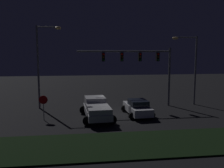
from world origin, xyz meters
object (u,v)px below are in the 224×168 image
at_px(traffic_signal_gantry, 140,61).
at_px(street_lamp_left, 43,57).
at_px(car_sedan, 137,107).
at_px(street_lamp_right, 190,61).
at_px(stop_sign, 43,103).
at_px(pickup_truck, 96,107).

distance_m(traffic_signal_gantry, street_lamp_left, 10.43).
xyz_separation_m(car_sedan, traffic_signal_gantry, (1.09, 3.63, 4.29)).
height_order(traffic_signal_gantry, street_lamp_right, street_lamp_right).
xyz_separation_m(car_sedan, stop_sign, (-8.67, -0.71, 0.82)).
distance_m(car_sedan, street_lamp_right, 9.04).
bearing_deg(pickup_truck, car_sedan, -84.97).
xyz_separation_m(pickup_truck, car_sedan, (3.99, 0.63, -0.26)).
bearing_deg(stop_sign, street_lamp_left, 97.78).
bearing_deg(street_lamp_right, pickup_truck, -157.68).
bearing_deg(traffic_signal_gantry, pickup_truck, -139.95).
bearing_deg(car_sedan, stop_sign, 90.99).
bearing_deg(street_lamp_left, traffic_signal_gantry, -2.37).
bearing_deg(traffic_signal_gantry, street_lamp_right, 2.30).
bearing_deg(traffic_signal_gantry, stop_sign, -156.03).
height_order(pickup_truck, car_sedan, pickup_truck).
xyz_separation_m(pickup_truck, stop_sign, (-4.68, -0.07, 0.56)).
distance_m(pickup_truck, street_lamp_right, 12.51).
bearing_deg(street_lamp_left, car_sedan, -23.56).
bearing_deg(traffic_signal_gantry, street_lamp_left, 177.63).
xyz_separation_m(traffic_signal_gantry, street_lamp_right, (5.89, 0.24, -0.06)).
distance_m(street_lamp_left, stop_sign, 6.20).
distance_m(traffic_signal_gantry, street_lamp_right, 5.90).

